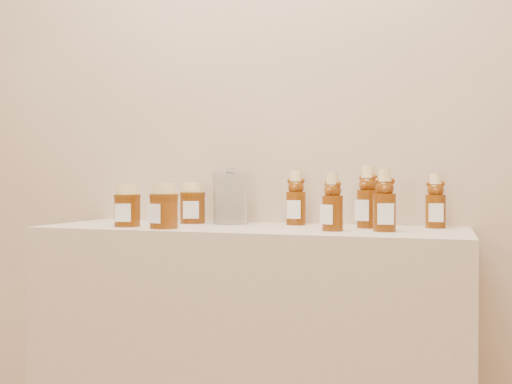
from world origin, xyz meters
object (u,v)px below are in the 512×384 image
(bear_bottle_front_left, at_px, (333,198))
(honey_jar_left, at_px, (127,205))
(bear_bottle_back_left, at_px, (296,194))
(glass_canister, at_px, (230,196))

(bear_bottle_front_left, relative_size, honey_jar_left, 1.41)
(bear_bottle_back_left, xyz_separation_m, honey_jar_left, (-0.44, -0.22, -0.03))
(bear_bottle_front_left, distance_m, honey_jar_left, 0.59)
(glass_canister, bearing_deg, honey_jar_left, -141.53)
(honey_jar_left, distance_m, glass_canister, 0.31)
(bear_bottle_back_left, relative_size, honey_jar_left, 1.51)
(bear_bottle_back_left, relative_size, bear_bottle_front_left, 1.08)
(glass_canister, bearing_deg, bear_bottle_front_left, -24.50)
(bear_bottle_front_left, height_order, honey_jar_left, bear_bottle_front_left)
(bear_bottle_front_left, xyz_separation_m, glass_canister, (-0.35, 0.16, -0.00))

